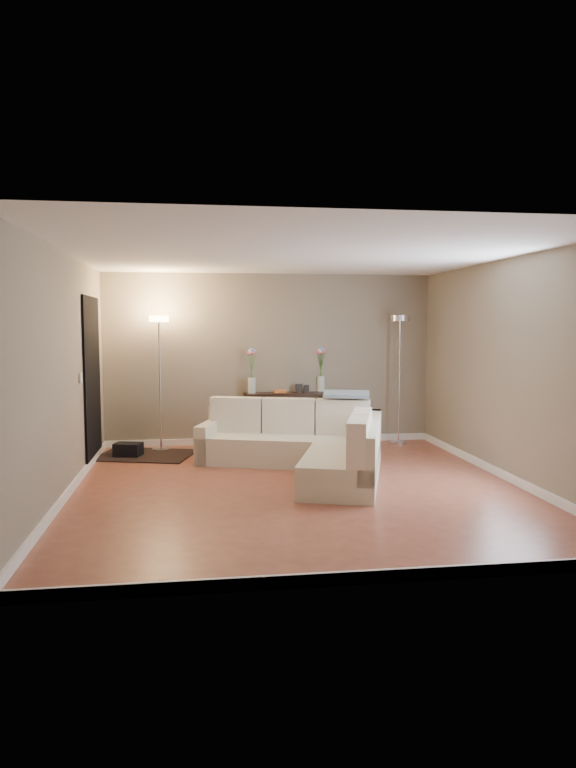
{
  "coord_description": "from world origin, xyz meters",
  "views": [
    {
      "loc": [
        -1.11,
        -7.0,
        1.83
      ],
      "look_at": [
        0.0,
        0.8,
        1.1
      ],
      "focal_mm": 30.0,
      "sensor_mm": 36.0,
      "label": 1
    }
  ],
  "objects": [
    {
      "name": "ceiling",
      "position": [
        0.0,
        0.0,
        2.6
      ],
      "size": [
        5.0,
        5.5,
        0.01
      ],
      "primitive_type": "cube",
      "color": "white",
      "rests_on": "ground"
    },
    {
      "name": "wall_back",
      "position": [
        0.0,
        2.76,
        1.3
      ],
      "size": [
        5.0,
        0.02,
        2.6
      ],
      "primitive_type": "cube",
      "color": "gray",
      "rests_on": "ground"
    },
    {
      "name": "leaning_mirror",
      "position": [
        0.23,
        2.84,
        1.17
      ],
      "size": [
        0.92,
        0.15,
        0.72
      ],
      "color": "black",
      "rests_on": "console_table"
    },
    {
      "name": "floor_lamp_lit",
      "position": [
        -1.64,
        2.37,
        1.38
      ],
      "size": [
        0.34,
        0.34,
        1.96
      ],
      "color": "silver",
      "rests_on": "floor"
    },
    {
      "name": "flower_vase_left",
      "position": [
        -0.3,
        2.6,
        1.09
      ],
      "size": [
        0.15,
        0.13,
        0.68
      ],
      "color": "silver",
      "rests_on": "console_table"
    },
    {
      "name": "throw_blanket",
      "position": [
        0.86,
        1.29,
        0.91
      ],
      "size": [
        0.67,
        0.49,
        0.08
      ],
      "primitive_type": "cube",
      "rotation": [
        0.1,
        0.0,
        -0.26
      ],
      "color": "gray",
      "rests_on": "sectional_sofa"
    },
    {
      "name": "baseboard_front",
      "position": [
        0.0,
        -2.73,
        0.05
      ],
      "size": [
        5.0,
        0.03,
        0.1
      ],
      "primitive_type": "cube",
      "color": "white",
      "rests_on": "ground"
    },
    {
      "name": "flower_vase_right",
      "position": [
        0.79,
        2.74,
        1.09
      ],
      "size": [
        0.15,
        0.13,
        0.68
      ],
      "color": "silver",
      "rests_on": "console_table"
    },
    {
      "name": "floor_lamp_unlit",
      "position": [
        1.94,
        2.4,
        1.39
      ],
      "size": [
        0.31,
        0.31,
        1.97
      ],
      "color": "silver",
      "rests_on": "floor"
    },
    {
      "name": "wall_left",
      "position": [
        -2.51,
        0.0,
        1.3
      ],
      "size": [
        0.02,
        5.5,
        2.6
      ],
      "primitive_type": "cube",
      "color": "gray",
      "rests_on": "ground"
    },
    {
      "name": "baseboard_left",
      "position": [
        -2.48,
        0.0,
        0.05
      ],
      "size": [
        0.03,
        5.5,
        0.1
      ],
      "primitive_type": "cube",
      "color": "white",
      "rests_on": "ground"
    },
    {
      "name": "wall_front",
      "position": [
        0.0,
        -2.76,
        1.3
      ],
      "size": [
        5.0,
        0.02,
        2.6
      ],
      "primitive_type": "cube",
      "color": "gray",
      "rests_on": "ground"
    },
    {
      "name": "wall_right",
      "position": [
        2.51,
        0.0,
        1.3
      ],
      "size": [
        0.02,
        5.5,
        2.6
      ],
      "primitive_type": "cube",
      "color": "gray",
      "rests_on": "ground"
    },
    {
      "name": "console_table",
      "position": [
        0.17,
        2.66,
        0.45
      ],
      "size": [
        1.33,
        0.51,
        0.8
      ],
      "color": "black",
      "rests_on": "floor"
    },
    {
      "name": "floor",
      "position": [
        0.0,
        0.0,
        -0.01
      ],
      "size": [
        5.0,
        5.5,
        0.01
      ],
      "primitive_type": "cube",
      "color": "#9C4F38",
      "rests_on": "ground"
    },
    {
      "name": "charcoal_rug",
      "position": [
        -1.85,
        2.04,
        0.01
      ],
      "size": [
        1.49,
        1.26,
        0.02
      ],
      "primitive_type": "cube",
      "rotation": [
        0.0,
        0.0,
        -0.27
      ],
      "color": "black",
      "rests_on": "floor"
    },
    {
      "name": "baseboard_back",
      "position": [
        0.0,
        2.73,
        0.05
      ],
      "size": [
        5.0,
        0.03,
        0.1
      ],
      "primitive_type": "cube",
      "color": "white",
      "rests_on": "ground"
    },
    {
      "name": "black_bag",
      "position": [
        -2.07,
        2.0,
        0.08
      ],
      "size": [
        0.42,
        0.34,
        0.23
      ],
      "primitive_type": "cube",
      "rotation": [
        0.0,
        0.0,
        -0.27
      ],
      "color": "black",
      "rests_on": "charcoal_rug"
    },
    {
      "name": "doorway",
      "position": [
        -2.48,
        1.7,
        1.1
      ],
      "size": [
        0.02,
        1.2,
        2.2
      ],
      "primitive_type": "cube",
      "color": "black",
      "rests_on": "ground"
    },
    {
      "name": "switch_plate",
      "position": [
        -2.48,
        0.85,
        1.2
      ],
      "size": [
        0.02,
        0.08,
        0.12
      ],
      "primitive_type": "cube",
      "color": "white",
      "rests_on": "ground"
    },
    {
      "name": "sectional_sofa",
      "position": [
        0.28,
        0.86,
        0.31
      ],
      "size": [
        2.52,
        2.9,
        0.84
      ],
      "color": "beige",
      "rests_on": "floor"
    },
    {
      "name": "baseboard_right",
      "position": [
        2.48,
        0.0,
        0.05
      ],
      "size": [
        0.03,
        5.5,
        0.1
      ],
      "primitive_type": "cube",
      "color": "white",
      "rests_on": "ground"
    },
    {
      "name": "table_decor",
      "position": [
        0.25,
        2.64,
        0.83
      ],
      "size": [
        0.56,
        0.14,
        0.13
      ],
      "color": "orange",
      "rests_on": "console_table"
    }
  ]
}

